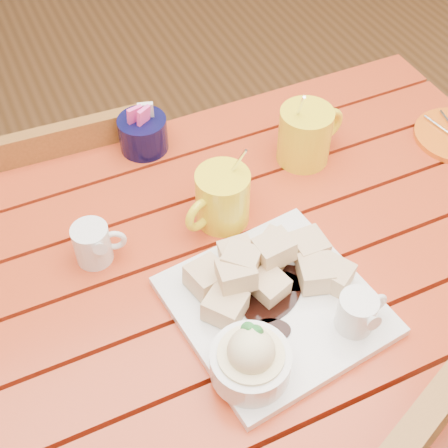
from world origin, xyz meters
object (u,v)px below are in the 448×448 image
table (238,301)px  dessert_plate (271,309)px  coffee_mug_right (306,134)px  chair_far (75,219)px  coffee_mug_left (221,198)px

table → dessert_plate: size_ratio=3.73×
coffee_mug_right → chair_far: coffee_mug_right is taller
dessert_plate → chair_far: (-0.19, 0.61, -0.33)m
coffee_mug_left → chair_far: size_ratio=0.19×
dessert_plate → coffee_mug_left: (0.02, 0.22, 0.02)m
table → coffee_mug_left: 0.19m
table → coffee_mug_left: coffee_mug_left is taller
dessert_plate → chair_far: 0.72m
table → dessert_plate: dessert_plate is taller
dessert_plate → coffee_mug_right: coffee_mug_right is taller
dessert_plate → coffee_mug_left: size_ratio=2.06×
coffee_mug_left → dessert_plate: bearing=-116.7°
coffee_mug_left → table: bearing=-119.6°
coffee_mug_left → coffee_mug_right: coffee_mug_right is taller
table → coffee_mug_left: (0.02, 0.10, 0.16)m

